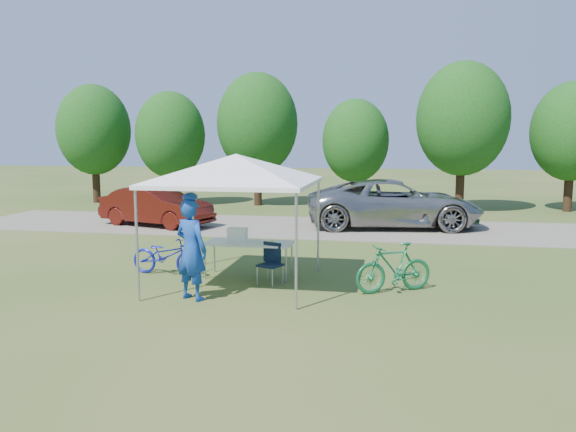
# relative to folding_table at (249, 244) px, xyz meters

# --- Properties ---
(ground) EXTENTS (100.00, 100.00, 0.00)m
(ground) POSITION_rel_folding_table_xyz_m (-0.07, -0.70, -0.74)
(ground) COLOR #2D5119
(ground) RESTS_ON ground
(gravel_strip) EXTENTS (24.00, 5.00, 0.02)m
(gravel_strip) POSITION_rel_folding_table_xyz_m (-0.07, 7.30, -0.73)
(gravel_strip) COLOR gray
(gravel_strip) RESTS_ON ground
(canopy) EXTENTS (4.53, 4.53, 3.00)m
(canopy) POSITION_rel_folding_table_xyz_m (-0.07, -0.70, 1.91)
(canopy) COLOR #A5A5AA
(canopy) RESTS_ON ground
(treeline) EXTENTS (24.89, 4.28, 6.30)m
(treeline) POSITION_rel_folding_table_xyz_m (-0.36, 13.35, 2.79)
(treeline) COLOR #382314
(treeline) RESTS_ON ground
(folding_table) EXTENTS (1.91, 0.80, 0.78)m
(folding_table) POSITION_rel_folding_table_xyz_m (0.00, 0.00, 0.00)
(folding_table) COLOR white
(folding_table) RESTS_ON ground
(folding_chair) EXTENTS (0.57, 0.60, 0.86)m
(folding_chair) POSITION_rel_folding_table_xyz_m (0.60, -0.43, -0.24)
(folding_chair) COLOR black
(folding_chair) RESTS_ON ground
(cooler) EXTENTS (0.42, 0.29, 0.31)m
(cooler) POSITION_rel_folding_table_xyz_m (-0.25, 0.00, 0.20)
(cooler) COLOR white
(cooler) RESTS_ON folding_table
(ice_cream_cup) EXTENTS (0.08, 0.08, 0.06)m
(ice_cream_cup) POSITION_rel_folding_table_xyz_m (0.53, -0.05, 0.07)
(ice_cream_cup) COLOR yellow
(ice_cream_cup) RESTS_ON folding_table
(cyclist) EXTENTS (0.83, 0.70, 1.92)m
(cyclist) POSITION_rel_folding_table_xyz_m (-0.62, -1.90, 0.22)
(cyclist) COLOR #133FA0
(cyclist) RESTS_ON ground
(bike_blue) EXTENTS (1.76, 0.85, 0.89)m
(bike_blue) POSITION_rel_folding_table_xyz_m (-1.87, -0.15, -0.30)
(bike_blue) COLOR #131CAB
(bike_blue) RESTS_ON ground
(bike_green) EXTENTS (1.67, 1.20, 0.99)m
(bike_green) POSITION_rel_folding_table_xyz_m (3.14, -0.68, -0.25)
(bike_green) COLOR #187042
(bike_green) RESTS_ON ground
(minivan) EXTENTS (6.25, 3.50, 1.65)m
(minivan) POSITION_rel_folding_table_xyz_m (3.15, 7.82, 0.10)
(minivan) COLOR #9E9D99
(minivan) RESTS_ON gravel_strip
(sedan) EXTENTS (4.41, 2.62, 1.37)m
(sedan) POSITION_rel_folding_table_xyz_m (-5.09, 6.68, -0.03)
(sedan) COLOR #55150E
(sedan) RESTS_ON gravel_strip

